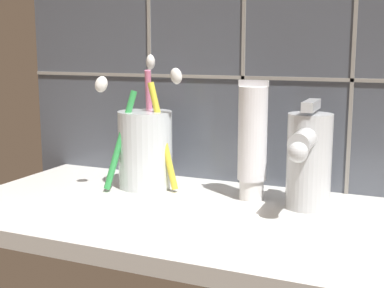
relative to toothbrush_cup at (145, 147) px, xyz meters
The scene contains 5 objects.
sink_counter 14.44cm from the toothbrush_cup, 35.44° to the right, with size 60.69×31.37×2.00cm, color silver.
tile_wall_backsplash 20.35cm from the toothbrush_cup, 39.49° to the left, with size 70.69×1.72×46.17cm.
toothbrush_cup is the anchor object (origin of this frame).
toothpaste_tube 16.00cm from the toothbrush_cup, ahead, with size 3.97×3.79×15.71cm.
sink_faucet 23.55cm from the toothbrush_cup, ahead, with size 5.52×11.71×13.48cm.
Camera 1 is at (25.86, -58.42, 21.74)cm, focal length 50.00 mm.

